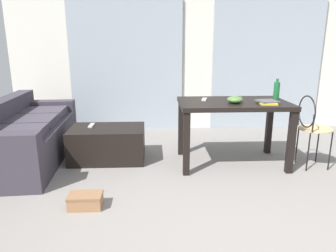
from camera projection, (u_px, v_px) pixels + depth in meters
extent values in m
plane|color=gray|center=(218.00, 171.00, 3.51)|extent=(7.57, 7.57, 0.00)
cube|color=silver|center=(197.00, 57.00, 5.12)|extent=(6.08, 0.10, 2.41)
cube|color=#99A3AD|center=(126.00, 66.00, 5.01)|extent=(1.82, 0.03, 2.13)
cube|color=#99A3AD|center=(267.00, 66.00, 5.12)|extent=(1.82, 0.03, 2.13)
cube|color=#38333D|center=(30.00, 143.00, 3.82)|extent=(0.92, 2.02, 0.44)
cube|color=#38333D|center=(0.00, 114.00, 3.69)|extent=(0.32, 1.98, 0.31)
cube|color=#38333D|center=(47.00, 106.00, 4.59)|extent=(0.81, 0.25, 0.15)
cube|color=#3E3944|center=(43.00, 113.00, 4.26)|extent=(0.59, 0.53, 0.10)
cube|color=#3E3944|center=(31.00, 122.00, 3.75)|extent=(0.59, 0.53, 0.10)
cube|color=#3E3944|center=(15.00, 134.00, 3.25)|extent=(0.59, 0.53, 0.10)
cube|color=black|center=(108.00, 144.00, 3.84)|extent=(0.90, 0.59, 0.41)
cube|color=black|center=(233.00, 103.00, 3.59)|extent=(1.26, 0.77, 0.05)
cube|color=black|center=(186.00, 144.00, 3.34)|extent=(0.07, 0.07, 0.71)
cube|color=black|center=(291.00, 142.00, 3.39)|extent=(0.07, 0.07, 0.71)
cube|color=black|center=(181.00, 128.00, 3.98)|extent=(0.07, 0.07, 0.71)
cube|color=black|center=(269.00, 127.00, 4.04)|extent=(0.07, 0.07, 0.71)
cylinder|color=tan|center=(315.00, 129.00, 3.55)|extent=(0.37, 0.37, 0.02)
cylinder|color=black|center=(330.00, 151.00, 3.49)|extent=(0.02, 0.02, 0.45)
cylinder|color=black|center=(318.00, 144.00, 3.75)|extent=(0.02, 0.02, 0.45)
cylinder|color=black|center=(308.00, 152.00, 3.47)|extent=(0.02, 0.02, 0.45)
cylinder|color=black|center=(297.00, 145.00, 3.73)|extent=(0.02, 0.02, 0.45)
torus|color=black|center=(307.00, 112.00, 3.49)|extent=(0.03, 0.37, 0.37)
cylinder|color=black|center=(313.00, 123.00, 3.36)|extent=(0.02, 0.02, 0.20)
cylinder|color=black|center=(299.00, 117.00, 3.67)|extent=(0.02, 0.02, 0.20)
cylinder|color=#195B2D|center=(277.00, 91.00, 3.69)|extent=(0.07, 0.07, 0.21)
cylinder|color=#195B2D|center=(277.00, 80.00, 3.66)|extent=(0.03, 0.03, 0.04)
ellipsoid|color=#477033|center=(235.00, 100.00, 3.45)|extent=(0.18, 0.18, 0.08)
cube|color=gold|center=(267.00, 103.00, 3.45)|extent=(0.20, 0.27, 0.02)
cube|color=#4C4C51|center=(267.00, 101.00, 3.44)|extent=(0.25, 0.24, 0.02)
cube|color=#B7B7B2|center=(204.00, 99.00, 3.66)|extent=(0.09, 0.16, 0.02)
cube|color=#9EA0A5|center=(239.00, 97.00, 3.85)|extent=(0.02, 0.07, 0.00)
torus|color=#3372B2|center=(241.00, 98.00, 3.80)|extent=(0.03, 0.03, 0.00)
cube|color=#9EA0A5|center=(241.00, 97.00, 3.85)|extent=(0.04, 0.07, 0.00)
torus|color=#3372B2|center=(240.00, 98.00, 3.80)|extent=(0.03, 0.03, 0.00)
cube|color=#B7B7B2|center=(91.00, 125.00, 3.86)|extent=(0.05, 0.19, 0.02)
cube|color=#996B47|center=(86.00, 202.00, 2.72)|extent=(0.29, 0.18, 0.10)
cube|color=brown|center=(85.00, 196.00, 2.71)|extent=(0.29, 0.19, 0.02)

